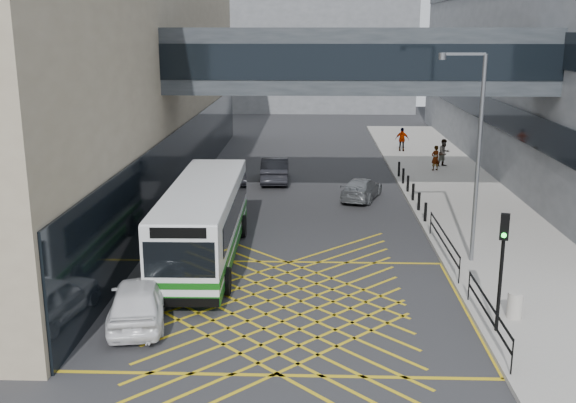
# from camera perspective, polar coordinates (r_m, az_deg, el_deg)

# --- Properties ---
(ground) EXTENTS (120.00, 120.00, 0.00)m
(ground) POSITION_cam_1_polar(r_m,az_deg,el_deg) (22.53, -0.36, -8.97)
(ground) COLOR #333335
(building_far) EXTENTS (28.00, 16.00, 18.00)m
(building_far) POSITION_cam_1_polar(r_m,az_deg,el_deg) (80.71, -0.01, 14.45)
(building_far) COLOR slate
(building_far) RESTS_ON ground
(skybridge) EXTENTS (20.00, 4.10, 3.00)m
(skybridge) POSITION_cam_1_polar(r_m,az_deg,el_deg) (32.76, 5.87, 11.82)
(skybridge) COLOR #33383D
(skybridge) RESTS_ON ground
(pavement) EXTENTS (6.00, 54.00, 0.16)m
(pavement) POSITION_cam_1_polar(r_m,az_deg,el_deg) (37.63, 14.44, 0.33)
(pavement) COLOR #ACA79E
(pavement) RESTS_ON ground
(box_junction) EXTENTS (12.00, 9.00, 0.01)m
(box_junction) POSITION_cam_1_polar(r_m,az_deg,el_deg) (22.53, -0.36, -8.96)
(box_junction) COLOR gold
(box_junction) RESTS_ON ground
(bus) EXTENTS (2.88, 10.96, 3.06)m
(bus) POSITION_cam_1_polar(r_m,az_deg,el_deg) (26.72, -7.11, -1.56)
(bus) COLOR white
(bus) RESTS_ON ground
(car_white) EXTENTS (2.60, 4.84, 1.46)m
(car_white) POSITION_cam_1_polar(r_m,az_deg,el_deg) (21.72, -12.58, -8.16)
(car_white) COLOR white
(car_white) RESTS_ON ground
(car_dark) EXTENTS (1.98, 4.82, 1.49)m
(car_dark) POSITION_cam_1_polar(r_m,az_deg,el_deg) (40.48, -1.11, 2.73)
(car_dark) COLOR black
(car_dark) RESTS_ON ground
(car_silver) EXTENTS (2.79, 4.29, 1.23)m
(car_silver) POSITION_cam_1_polar(r_m,az_deg,el_deg) (36.49, 6.24, 1.14)
(car_silver) COLOR gray
(car_silver) RESTS_ON ground
(traffic_light) EXTENTS (0.29, 0.44, 3.69)m
(traffic_light) POSITION_cam_1_polar(r_m,az_deg,el_deg) (20.55, 17.68, -4.38)
(traffic_light) COLOR black
(traffic_light) RESTS_ON pavement
(street_lamp) EXTENTS (1.81, 0.32, 7.95)m
(street_lamp) POSITION_cam_1_polar(r_m,az_deg,el_deg) (26.26, 15.50, 4.57)
(street_lamp) COLOR slate
(street_lamp) RESTS_ON pavement
(litter_bin) EXTENTS (0.48, 0.48, 0.83)m
(litter_bin) POSITION_cam_1_polar(r_m,az_deg,el_deg) (22.42, 18.66, -8.30)
(litter_bin) COLOR #ADA89E
(litter_bin) RESTS_ON pavement
(kerb_railings) EXTENTS (0.05, 12.54, 1.00)m
(kerb_railings) POSITION_cam_1_polar(r_m,az_deg,el_deg) (24.42, 14.45, -5.34)
(kerb_railings) COLOR black
(kerb_railings) RESTS_ON pavement
(bollards) EXTENTS (0.14, 10.14, 0.90)m
(bollards) POSITION_cam_1_polar(r_m,az_deg,el_deg) (37.02, 10.33, 1.17)
(bollards) COLOR black
(bollards) RESTS_ON pavement
(pedestrian_a) EXTENTS (0.77, 0.69, 1.59)m
(pedestrian_a) POSITION_cam_1_polar(r_m,az_deg,el_deg) (44.01, 12.36, 3.62)
(pedestrian_a) COLOR gray
(pedestrian_a) RESTS_ON pavement
(pedestrian_b) EXTENTS (1.01, 0.89, 1.79)m
(pedestrian_b) POSITION_cam_1_polar(r_m,az_deg,el_deg) (45.44, 13.07, 4.04)
(pedestrian_b) COLOR gray
(pedestrian_b) RESTS_ON pavement
(pedestrian_c) EXTENTS (1.10, 0.69, 1.73)m
(pedestrian_c) POSITION_cam_1_polar(r_m,az_deg,el_deg) (50.55, 9.64, 5.20)
(pedestrian_c) COLOR gray
(pedestrian_c) RESTS_ON pavement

